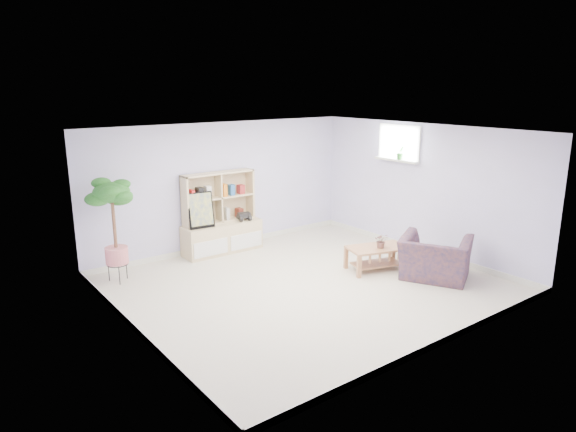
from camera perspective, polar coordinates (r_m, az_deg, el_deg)
floor at (r=8.16m, az=2.02°, el=-7.66°), size 5.50×5.00×0.01m
ceiling at (r=7.60m, az=2.18°, el=9.38°), size 5.50×5.00×0.01m
walls at (r=7.79m, az=2.10°, el=0.55°), size 5.51×5.01×2.40m
baseboard at (r=8.14m, az=2.02°, el=-7.33°), size 5.50×5.00×0.10m
window at (r=9.97m, az=12.28°, el=7.94°), size 0.10×0.98×0.68m
window_sill at (r=9.96m, az=11.95°, el=6.10°), size 0.14×1.00×0.04m
storage_unit at (r=9.58m, az=-7.39°, el=0.33°), size 1.51×0.51×1.51m
poster at (r=9.27m, az=-9.66°, el=0.63°), size 0.48×0.16×0.65m
toy_truck at (r=9.74m, az=-4.91°, el=0.00°), size 0.36×0.28×0.17m
coffee_table at (r=8.87m, az=9.84°, el=-4.65°), size 1.11×0.81×0.41m
table_plant at (r=8.73m, az=10.33°, el=-2.71°), size 0.30×0.30×0.25m
floor_tree at (r=8.47m, az=-18.70°, el=-1.59°), size 0.77×0.77×1.68m
armchair at (r=8.63m, az=16.04°, el=-4.19°), size 1.33×1.39×0.79m
sill_plant at (r=9.89m, az=12.35°, el=6.89°), size 0.16×0.14×0.26m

